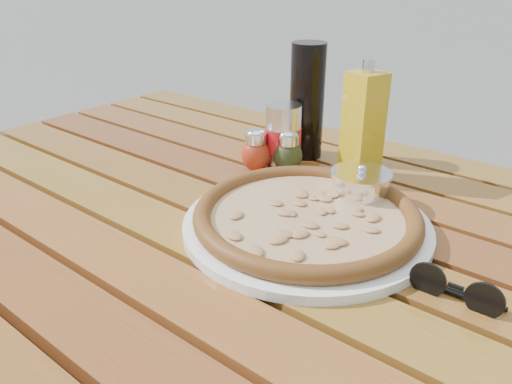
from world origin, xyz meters
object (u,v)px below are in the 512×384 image
Objects in this scene: soda_can at (283,137)px; olive_oil_cruet at (363,126)px; pepper_shaker at (256,151)px; parmesan_tin at (360,189)px; table at (248,255)px; plate at (306,225)px; sunglasses at (456,290)px; oregano_shaker at (288,152)px; pizza at (307,215)px; dark_bottle at (307,101)px.

olive_oil_cruet is (0.14, 0.04, 0.04)m from soda_can.
pepper_shaker reaches higher than parmesan_tin.
olive_oil_cruet reaches higher than table.
pepper_shaker is (-0.10, 0.15, 0.11)m from table.
soda_can is 0.20m from parmesan_tin.
sunglasses is at bearing -8.50° from plate.
soda_can is at bearing -163.01° from olive_oil_cruet.
oregano_shaker is at bearing -154.29° from olive_oil_cruet.
table is 3.35× the size of pizza.
oregano_shaker reaches higher than plate.
table is 0.14m from pizza.
oregano_shaker is 0.14m from olive_oil_cruet.
olive_oil_cruet is at bearing -13.59° from dark_bottle.
sunglasses is (0.20, -0.15, -0.01)m from parmesan_tin.
pepper_shaker is 1.00× the size of oregano_shaker.
table is 0.30m from olive_oil_cruet.
olive_oil_cruet reaches higher than parmesan_tin.
soda_can is 0.15m from olive_oil_cruet.
oregano_shaker is 0.68× the size of soda_can.
oregano_shaker is 0.18m from parmesan_tin.
soda_can is at bearing 151.14° from sunglasses.
olive_oil_cruet is (0.07, 0.23, 0.17)m from table.
table is 14.32× the size of parmesan_tin.
sunglasses is (0.26, -0.25, -0.08)m from olive_oil_cruet.
soda_can is at bearing 134.27° from plate.
table is 0.13m from plate.
pizza is 0.12m from parmesan_tin.
oregano_shaker is at bearing -76.61° from dark_bottle.
soda_can reaches higher than pepper_shaker.
sunglasses reaches higher than table.
oregano_shaker is (-0.05, 0.18, 0.11)m from table.
dark_bottle is at bearing 143.23° from sunglasses.
table is 0.33m from dark_bottle.
plate is 3.00× the size of soda_can.
olive_oil_cruet is 2.15× the size of parmesan_tin.
soda_can is 1.23× the size of parmesan_tin.
pepper_shaker is 0.39× the size of olive_oil_cruet.
oregano_shaker reaches higher than parmesan_tin.
table is at bearing -73.95° from oregano_shaker.
oregano_shaker is (-0.15, 0.16, 0.03)m from plate.
dark_bottle is (-0.02, 0.09, 0.07)m from oregano_shaker.
pizza is 5.09× the size of oregano_shaker.
table is at bearing -170.15° from pizza.
pepper_shaker reaches higher than sunglasses.
oregano_shaker is 0.37× the size of dark_bottle.
pizza is 1.99× the size of olive_oil_cruet.
oregano_shaker reaches higher than sunglasses.
oregano_shaker is at bearing 132.85° from pizza.
olive_oil_cruet is 0.13m from parmesan_tin.
plate is 0.24m from olive_oil_cruet.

